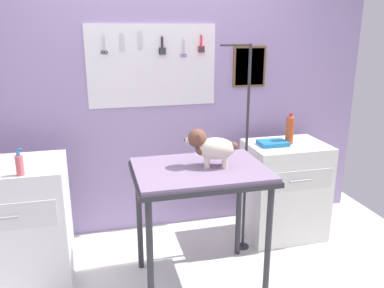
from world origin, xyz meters
The scene contains 9 objects.
rear_wall_panel centered at (0.00, 1.28, 1.16)m, with size 4.00×0.11×2.30m.
grooming_table centered at (0.14, 0.31, 0.81)m, with size 0.93×0.69×0.91m.
grooming_arm centered at (0.62, 0.67, 0.81)m, with size 0.30×0.11×1.73m.
dog centered at (0.22, 0.32, 1.05)m, with size 0.36×0.24×0.27m.
counter_left centered at (-1.18, 0.62, 0.47)m, with size 0.80×0.58×0.93m.
cabinet_right centered at (1.07, 0.82, 0.43)m, with size 0.68×0.54×0.87m.
shampoo_bottle centered at (-1.03, 0.39, 1.00)m, with size 0.05×0.05×0.18m.
soda_bottle centered at (1.09, 0.82, 0.99)m, with size 0.07×0.07×0.27m.
supply_tray centered at (0.93, 0.81, 0.88)m, with size 0.24×0.18×0.04m.
Camera 1 is at (-0.54, -2.15, 1.83)m, focal length 36.63 mm.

